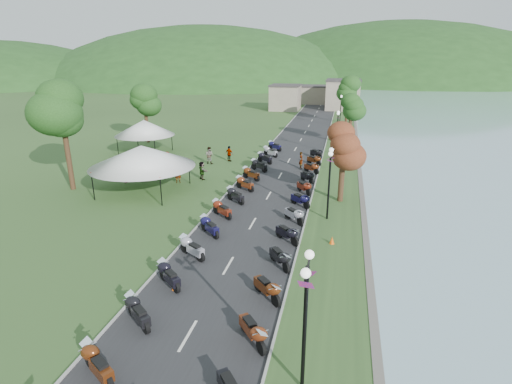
# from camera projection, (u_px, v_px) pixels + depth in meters

# --- Properties ---
(road) EXTENTS (7.00, 120.00, 0.02)m
(road) POSITION_uv_depth(u_px,v_px,m) (295.00, 149.00, 49.84)
(road) COLOR #2A2A2C
(road) RESTS_ON ground
(hills_backdrop) EXTENTS (360.00, 120.00, 76.00)m
(hills_backdrop) POSITION_uv_depth(u_px,v_px,m) (336.00, 80.00, 197.70)
(hills_backdrop) COLOR #285621
(hills_backdrop) RESTS_ON ground
(far_building) EXTENTS (18.00, 16.00, 5.00)m
(far_building) POSITION_uv_depth(u_px,v_px,m) (312.00, 95.00, 91.03)
(far_building) COLOR gray
(far_building) RESTS_ON ground
(moto_row_left) EXTENTS (2.60, 46.06, 1.10)m
(moto_row_left) POSITION_uv_depth(u_px,v_px,m) (223.00, 210.00, 28.67)
(moto_row_left) COLOR #331411
(moto_row_left) RESTS_ON ground
(moto_row_right) EXTENTS (2.60, 37.40, 1.10)m
(moto_row_right) POSITION_uv_depth(u_px,v_px,m) (297.00, 207.00, 29.27)
(moto_row_right) COLOR #331411
(moto_row_right) RESTS_ON ground
(streetlamp_near) EXTENTS (1.40, 1.40, 5.00)m
(streetlamp_near) POSITION_uv_depth(u_px,v_px,m) (305.00, 328.00, 13.20)
(streetlamp_near) COLOR black
(streetlamp_near) RESTS_ON ground
(vendor_tent_main) EXTENTS (5.87, 5.87, 4.00)m
(vendor_tent_main) POSITION_uv_depth(u_px,v_px,m) (143.00, 169.00, 33.71)
(vendor_tent_main) COLOR silver
(vendor_tent_main) RESTS_ON ground
(vendor_tent_side) EXTENTS (4.62, 4.62, 4.00)m
(vendor_tent_side) POSITION_uv_depth(u_px,v_px,m) (145.00, 137.00, 46.99)
(vendor_tent_side) COLOR silver
(vendor_tent_side) RESTS_ON ground
(tree_park_left) EXTENTS (4.03, 4.03, 11.20)m
(tree_park_left) POSITION_uv_depth(u_px,v_px,m) (63.00, 125.00, 33.10)
(tree_park_left) COLOR #28591E
(tree_park_left) RESTS_ON ground
(tree_lakeside) EXTENTS (2.49, 2.49, 6.92)m
(tree_lakeside) POSITION_uv_depth(u_px,v_px,m) (343.00, 159.00, 30.90)
(tree_lakeside) COLOR #28591E
(tree_lakeside) RESTS_ON ground
(pedestrian_a) EXTENTS (0.71, 0.66, 1.59)m
(pedestrian_a) POSITION_uv_depth(u_px,v_px,m) (179.00, 183.00, 36.65)
(pedestrian_a) COLOR slate
(pedestrian_a) RESTS_ON ground
(pedestrian_b) EXTENTS (0.96, 0.60, 1.86)m
(pedestrian_b) POSITION_uv_depth(u_px,v_px,m) (209.00, 164.00, 43.13)
(pedestrian_b) COLOR slate
(pedestrian_b) RESTS_ON ground
(pedestrian_c) EXTENTS (0.90, 1.20, 1.72)m
(pedestrian_c) POSITION_uv_depth(u_px,v_px,m) (126.00, 183.00, 36.64)
(pedestrian_c) COLOR slate
(pedestrian_c) RESTS_ON ground
(traffic_cone_near) EXTENTS (0.36, 0.36, 0.57)m
(traffic_cone_near) POSITION_uv_depth(u_px,v_px,m) (175.00, 285.00, 19.76)
(traffic_cone_near) COLOR #F2590C
(traffic_cone_near) RESTS_ON ground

